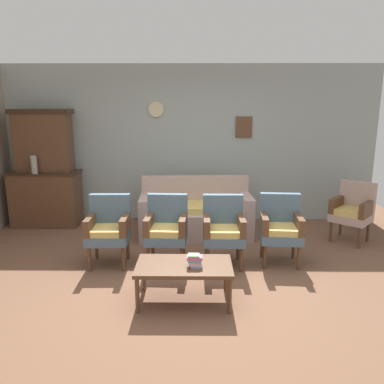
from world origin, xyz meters
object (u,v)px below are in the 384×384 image
Objects in this scene: armchair_near_couch_end at (167,227)px; armchair_near_cabinet at (280,226)px; armchair_row_middle at (223,228)px; wingback_chair_by_fireplace at (353,209)px; side_cabinet at (46,198)px; armchair_by_doorway at (109,227)px; vase_on_cabinet at (34,165)px; floral_couch at (196,215)px; coffee_table at (184,268)px; floor_vase_by_wall at (361,206)px; book_stack_on_table at (195,260)px.

armchair_near_cabinet is (1.48, 0.05, 0.00)m from armchair_near_couch_end.
armchair_row_middle and wingback_chair_by_fireplace have the same top height.
armchair_by_doorway is at bearing -48.77° from side_cabinet.
vase_on_cabinet is 0.33× the size of armchair_row_middle.
floral_couch is (2.56, -0.50, -0.14)m from side_cabinet.
wingback_chair_by_fireplace reaches higher than coffee_table.
side_cabinet is 1.16× the size of coffee_table.
floor_vase_by_wall is at bearing 32.58° from armchair_row_middle.
armchair_by_doorway is 4.19m from floor_vase_by_wall.
armchair_near_couch_end and armchair_near_cabinet have the same top height.
armchair_row_middle is 1.09m from book_stack_on_table.
side_cabinet is 0.65m from vase_on_cabinet.
armchair_near_cabinet is 2.23m from floor_vase_by_wall.
side_cabinet reaches higher than armchair_near_couch_end.
armchair_near_couch_end reaches higher than book_stack_on_table.
armchair_near_couch_end is 1.04m from coffee_table.
side_cabinet is 1.28× the size of armchair_row_middle.
wingback_chair_by_fireplace reaches higher than book_stack_on_table.
armchair_by_doorway is (-1.12, -1.14, 0.17)m from floral_couch.
floral_couch is 1.96× the size of armchair_near_couch_end.
vase_on_cabinet is 5.06m from wingback_chair_by_fireplace.
armchair_near_cabinet is 0.90× the size of coffee_table.
armchair_near_couch_end is at bearing -178.11° from armchair_near_cabinet.
coffee_table is at bearing -47.07° from side_cabinet.
floral_couch is 1.96× the size of armchair_row_middle.
floral_couch is at bearing 89.74° from book_stack_on_table.
side_cabinet is at bearing 133.63° from book_stack_on_table.
wingback_chair_by_fireplace is at bearing 23.82° from armchair_row_middle.
floor_vase_by_wall is (2.77, 0.40, 0.04)m from floral_couch.
floor_vase_by_wall is (2.78, 2.57, -0.12)m from book_stack_on_table.
vase_on_cabinet is 0.41× the size of floor_vase_by_wall.
floral_couch is 2.80m from floor_vase_by_wall.
floral_couch is 2.39× the size of floor_vase_by_wall.
floral_couch is at bearing 71.38° from armchair_near_couch_end.
armchair_near_couch_end reaches higher than coffee_table.
vase_on_cabinet is at bearing -179.05° from floor_vase_by_wall.
wingback_chair_by_fireplace is at bearing -8.77° from side_cabinet.
vase_on_cabinet is 4.03m from armchair_near_cabinet.
armchair_by_doorway is 1.48m from armchair_row_middle.
side_cabinet is 7.25× the size of book_stack_on_table.
armchair_near_couch_end is 0.73m from armchair_row_middle.
vase_on_cabinet is at bearing 136.28° from armchair_by_doorway.
book_stack_on_table is (2.63, -2.48, -0.59)m from vase_on_cabinet.
armchair_near_couch_end is (-0.38, -1.12, 0.17)m from floral_couch.
floral_couch is 1.20m from armchair_near_couch_end.
coffee_table is 3.84m from floor_vase_by_wall.
armchair_by_doorway is 1.22× the size of floor_vase_by_wall.
floral_couch is (2.64, -0.31, -0.75)m from vase_on_cabinet.
wingback_chair_by_fireplace is (2.36, -0.26, 0.17)m from floral_couch.
side_cabinet is at bearing 171.23° from wingback_chair_by_fireplace.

